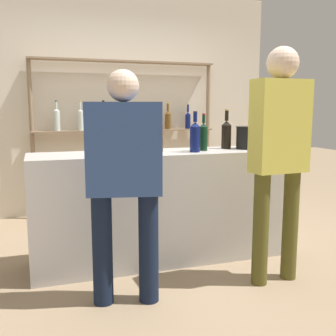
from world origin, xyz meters
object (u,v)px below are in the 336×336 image
ice_bucket (247,138)px  customer_right (279,146)px  counter_bottle_0 (195,136)px  counter_bottle_2 (226,134)px  counter_bottle_3 (204,136)px  counter_bottle_1 (159,135)px  cork_jar (130,144)px  customer_left (124,173)px

ice_bucket → customer_right: size_ratio=0.12×
counter_bottle_0 → counter_bottle_2: counter_bottle_2 is taller
counter_bottle_3 → customer_right: bearing=-65.4°
ice_bucket → counter_bottle_3: bearing=-177.6°
counter_bottle_0 → counter_bottle_1: (-0.28, 0.14, 0.01)m
counter_bottle_1 → counter_bottle_2: 0.67m
counter_bottle_2 → cork_jar: 0.96m
counter_bottle_1 → cork_jar: counter_bottle_1 is taller
cork_jar → counter_bottle_0: bearing=-1.9°
ice_bucket → customer_left: (-1.29, -0.67, -0.15)m
counter_bottle_0 → counter_bottle_1: size_ratio=0.97×
cork_jar → customer_right: 1.16m
customer_right → counter_bottle_1: bearing=39.8°
customer_left → customer_right: (1.16, -0.03, 0.14)m
counter_bottle_3 → customer_right: 0.75m
counter_bottle_0 → cork_jar: 0.56m
cork_jar → counter_bottle_1: bearing=23.5°
customer_left → cork_jar: bearing=-4.2°
counter_bottle_2 → ice_bucket: counter_bottle_2 is taller
customer_left → customer_right: bearing=-79.0°
ice_bucket → customer_left: 1.47m
cork_jar → ice_bucket: bearing=4.1°
counter_bottle_0 → customer_left: customer_left is taller
counter_bottle_2 → customer_left: (-1.12, -0.76, -0.19)m
counter_bottle_3 → ice_bucket: 0.45m
counter_bottle_0 → counter_bottle_1: 0.31m
customer_right → counter_bottle_3: bearing=20.8°
counter_bottle_1 → counter_bottle_2: bearing=4.2°
counter_bottle_3 → counter_bottle_0: bearing=-144.7°
counter_bottle_2 → customer_right: size_ratio=0.20×
counter_bottle_3 → customer_left: size_ratio=0.21×
ice_bucket → cork_jar: bearing=-175.9°
counter_bottle_1 → customer_right: bearing=-46.4°
cork_jar → counter_bottle_2: bearing=10.2°
counter_bottle_1 → counter_bottle_3: (0.39, -0.06, -0.01)m
counter_bottle_3 → counter_bottle_1: bearing=171.5°
counter_bottle_1 → customer_left: customer_left is taller
counter_bottle_1 → counter_bottle_3: bearing=-8.5°
counter_bottle_2 → ice_bucket: 0.20m
counter_bottle_2 → cork_jar: size_ratio=2.17×
counter_bottle_0 → customer_left: 0.95m
counter_bottle_2 → counter_bottle_3: size_ratio=1.11×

